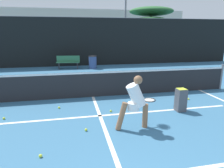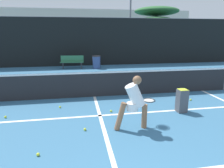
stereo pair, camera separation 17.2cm
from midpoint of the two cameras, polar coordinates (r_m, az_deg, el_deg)
court_service_line at (r=5.90m, az=-2.63°, el=-8.99°), size 8.25×0.10×0.01m
court_center_mark at (r=5.52m, az=-2.06°, el=-10.71°), size 0.10×4.50×0.01m
net at (r=7.47m, az=-4.46°, el=0.14°), size 11.09×0.09×1.07m
fence_back at (r=14.82m, az=-7.44°, el=11.81°), size 24.00×0.06×3.42m
player_practicing at (r=4.94m, az=7.42°, el=-4.78°), size 1.14×0.56×1.37m
tennis_ball_scattered_0 at (r=5.09m, az=-6.77°, el=-12.74°), size 0.07×0.07×0.07m
tennis_ball_scattered_1 at (r=6.15m, az=0.54°, el=-7.69°), size 0.07×0.07×0.07m
tennis_ball_scattered_2 at (r=4.37m, az=-19.27°, el=-18.47°), size 0.07×0.07×0.07m
tennis_ball_scattered_3 at (r=7.69m, az=22.15°, el=-4.19°), size 0.07×0.07×0.07m
tennis_ball_scattered_4 at (r=6.45m, az=-27.48°, el=-8.34°), size 0.07×0.07×0.07m
tennis_ball_scattered_5 at (r=6.65m, az=-13.91°, el=-6.40°), size 0.07×0.07×0.07m
ball_hopper at (r=6.45m, az=20.07°, el=-4.34°), size 0.28×0.28×0.71m
courtside_bench at (r=13.78m, az=-10.96°, el=6.30°), size 1.56×0.54×0.86m
trash_bin at (r=13.57m, az=-4.10°, el=6.24°), size 0.55×0.55×0.85m
parked_car at (r=18.10m, az=-1.06°, el=9.03°), size 1.63×4.51×1.54m
tree_west at (r=21.34m, az=12.71°, el=16.99°), size 3.44×3.44×3.92m
tree_mid at (r=22.54m, az=12.83°, el=19.50°), size 4.58×4.58×4.97m
building_far at (r=33.45m, az=-9.04°, el=15.26°), size 36.00×2.40×5.89m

